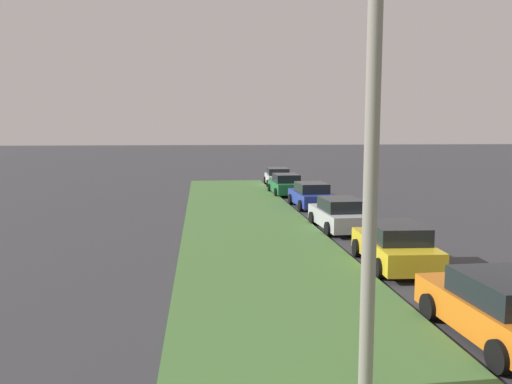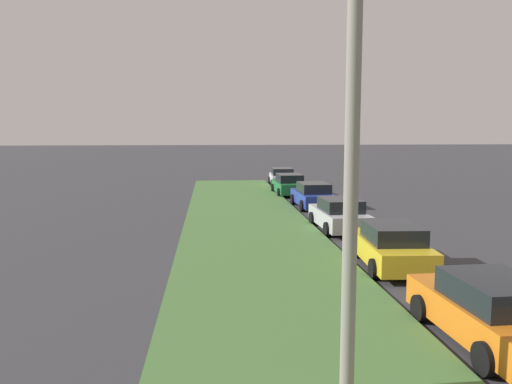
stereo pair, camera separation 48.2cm
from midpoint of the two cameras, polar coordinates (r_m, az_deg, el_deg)
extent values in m
cube|color=#477238|center=(15.17, 2.60, -10.08)|extent=(60.00, 6.00, 0.12)
cube|color=orange|center=(12.24, 25.65, -12.47)|extent=(4.36, 1.96, 0.70)
cube|color=black|center=(11.90, 26.34, -9.91)|extent=(2.26, 1.68, 0.55)
cylinder|color=black|center=(13.00, 18.89, -12.19)|extent=(0.65, 0.24, 0.64)
cylinder|color=black|center=(13.86, 25.72, -11.30)|extent=(0.65, 0.24, 0.64)
cylinder|color=black|center=(10.81, 25.42, -16.48)|extent=(0.65, 0.24, 0.64)
cube|color=gold|center=(17.50, 15.55, -6.29)|extent=(4.39, 2.02, 0.70)
cube|color=black|center=(17.18, 15.82, -4.40)|extent=(2.28, 1.71, 0.55)
cylinder|color=black|center=(18.58, 11.60, -6.19)|extent=(0.65, 0.25, 0.64)
cylinder|color=black|center=(19.08, 16.89, -6.01)|extent=(0.65, 0.25, 0.64)
cylinder|color=black|center=(16.05, 13.89, -8.35)|extent=(0.65, 0.25, 0.64)
cylinder|color=black|center=(16.63, 19.92, -8.03)|extent=(0.65, 0.25, 0.64)
cube|color=#B2B5BA|center=(23.31, 9.83, -2.86)|extent=(4.36, 1.95, 0.70)
cube|color=black|center=(23.03, 10.01, -1.41)|extent=(2.26, 1.68, 0.55)
cylinder|color=black|center=(24.40, 6.87, -2.97)|extent=(0.65, 0.24, 0.64)
cylinder|color=black|center=(24.89, 10.90, -2.85)|extent=(0.65, 0.24, 0.64)
cylinder|color=black|center=(21.83, 8.58, -4.17)|extent=(0.65, 0.24, 0.64)
cylinder|color=black|center=(22.38, 13.03, -4.00)|extent=(0.65, 0.24, 0.64)
cube|color=#23389E|center=(29.85, 6.81, -0.67)|extent=(4.36, 1.94, 0.70)
cube|color=black|center=(29.59, 6.92, 0.48)|extent=(2.25, 1.67, 0.55)
cylinder|color=black|center=(31.00, 4.59, -0.83)|extent=(0.65, 0.24, 0.64)
cylinder|color=black|center=(31.40, 7.81, -0.77)|extent=(0.65, 0.24, 0.64)
cylinder|color=black|center=(28.38, 5.68, -1.56)|extent=(0.65, 0.24, 0.64)
cylinder|color=black|center=(28.83, 9.18, -1.48)|extent=(0.65, 0.24, 0.64)
cube|color=#1E6B38|center=(35.61, 4.08, 0.59)|extent=(4.35, 1.92, 0.70)
cube|color=black|center=(35.35, 4.14, 1.56)|extent=(2.25, 1.66, 0.55)
cylinder|color=black|center=(36.81, 2.30, 0.42)|extent=(0.65, 0.24, 0.64)
cylinder|color=black|center=(37.13, 5.05, 0.45)|extent=(0.65, 0.24, 0.64)
cylinder|color=black|center=(34.16, 3.01, -0.09)|extent=(0.65, 0.24, 0.64)
cylinder|color=black|center=(34.51, 5.96, -0.05)|extent=(0.65, 0.24, 0.64)
cube|color=silver|center=(41.18, 3.25, 1.46)|extent=(4.38, 2.01, 0.70)
cube|color=black|center=(40.93, 3.28, 2.30)|extent=(2.28, 1.71, 0.55)
cylinder|color=black|center=(42.47, 1.87, 1.29)|extent=(0.65, 0.25, 0.64)
cylinder|color=black|center=(42.64, 4.28, 1.30)|extent=(0.65, 0.25, 0.64)
cylinder|color=black|center=(39.79, 2.14, 0.91)|extent=(0.65, 0.25, 0.64)
cylinder|color=black|center=(39.97, 4.72, 0.92)|extent=(0.65, 0.25, 0.64)
cylinder|color=gray|center=(8.30, 12.23, 1.62)|extent=(0.24, 0.24, 7.50)
camera|label=1|loc=(0.24, -89.43, 0.07)|focal=35.84mm
camera|label=2|loc=(0.24, 90.57, -0.07)|focal=35.84mm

